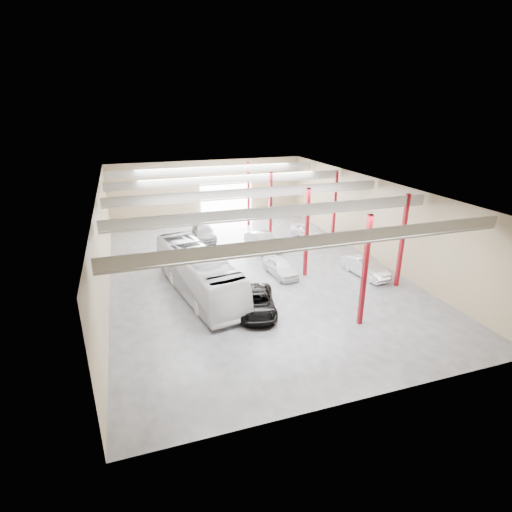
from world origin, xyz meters
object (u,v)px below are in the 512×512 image
car_row_b (263,242)px  coach_bus (198,272)px  car_right_far (309,231)px  black_sedan (257,302)px  car_right_near (366,267)px  car_row_c (204,232)px  car_row_a (280,267)px

car_row_b → coach_bus: bearing=-141.9°
coach_bus → car_right_far: size_ratio=2.71×
coach_bus → car_row_b: 10.20m
black_sedan → car_right_near: bearing=30.2°
black_sedan → car_right_far: size_ratio=1.17×
coach_bus → car_row_c: coach_bus is taller
car_right_near → car_right_far: car_right_far is taller
car_row_c → car_right_near: 16.87m
car_row_a → car_row_b: size_ratio=0.81×
car_row_c → car_right_far: bearing=-14.5°
car_row_c → car_row_a: bearing=-68.4°
car_row_c → car_right_near: bearing=-50.3°
coach_bus → car_right_far: 16.06m
coach_bus → car_row_a: size_ratio=2.89×
coach_bus → car_right_near: size_ratio=2.66×
car_row_a → car_right_far: car_right_far is taller
black_sedan → car_row_a: size_ratio=1.25×
coach_bus → car_row_a: coach_bus is taller
car_row_b → car_right_near: (5.80, -8.16, -0.10)m
car_row_c → car_right_near: car_right_near is taller
black_sedan → car_right_near: 10.53m
coach_bus → car_right_near: 13.23m
car_row_b → car_row_c: (-4.50, 5.20, -0.11)m
car_row_c → car_right_far: 10.75m
black_sedan → car_right_far: (10.11, 13.23, 0.03)m
car_row_b → car_right_far: car_row_b is taller
coach_bus → car_row_b: bearing=34.1°
coach_bus → car_row_c: 12.59m
coach_bus → car_row_c: size_ratio=2.39×
black_sedan → car_row_c: (-0.19, 16.29, 0.01)m
coach_bus → black_sedan: 5.15m
car_row_b → car_right_far: 6.18m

